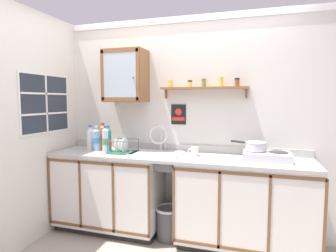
# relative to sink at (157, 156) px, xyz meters

# --- Properties ---
(back_wall) EXTENTS (3.41, 0.07, 2.44)m
(back_wall) POSITION_rel_sink_xyz_m (0.22, 0.27, 0.34)
(back_wall) COLOR silver
(back_wall) RESTS_ON ground
(side_wall_left) EXTENTS (0.05, 3.50, 2.44)m
(side_wall_left) POSITION_rel_sink_xyz_m (-1.21, -0.71, 0.33)
(side_wall_left) COLOR silver
(side_wall_left) RESTS_ON ground
(lower_cabinet_run) EXTENTS (1.22, 0.58, 0.88)m
(lower_cabinet_run) POSITION_rel_sink_xyz_m (-0.57, -0.04, -0.44)
(lower_cabinet_run) COLOR black
(lower_cabinet_run) RESTS_ON ground
(lower_cabinet_run_right) EXTENTS (1.34, 0.58, 0.88)m
(lower_cabinet_run_right) POSITION_rel_sink_xyz_m (0.95, -0.04, -0.44)
(lower_cabinet_run_right) COLOR black
(lower_cabinet_run_right) RESTS_ON ground
(countertop) EXTENTS (2.77, 0.60, 0.03)m
(countertop) POSITION_rel_sink_xyz_m (0.22, -0.04, 0.01)
(countertop) COLOR #B2B2AD
(countertop) RESTS_ON lower_cabinet_run
(backsplash) EXTENTS (2.77, 0.02, 0.08)m
(backsplash) POSITION_rel_sink_xyz_m (0.22, 0.23, 0.06)
(backsplash) COLOR #B2B2AD
(backsplash) RESTS_ON countertop
(sink) EXTENTS (0.55, 0.47, 0.45)m
(sink) POSITION_rel_sink_xyz_m (0.00, 0.00, 0.00)
(sink) COLOR silver
(sink) RESTS_ON countertop
(hot_plate_stove) EXTENTS (0.45, 0.32, 0.09)m
(hot_plate_stove) POSITION_rel_sink_xyz_m (1.14, -0.01, 0.07)
(hot_plate_stove) COLOR silver
(hot_plate_stove) RESTS_ON countertop
(saucepan) EXTENTS (0.35, 0.24, 0.09)m
(saucepan) POSITION_rel_sink_xyz_m (1.03, 0.02, 0.16)
(saucepan) COLOR silver
(saucepan) RESTS_ON hot_plate_stove
(bottle_juice_amber_0) EXTENTS (0.08, 0.08, 0.32)m
(bottle_juice_amber_0) POSITION_rel_sink_xyz_m (-0.70, 0.07, 0.17)
(bottle_juice_amber_0) COLOR gold
(bottle_juice_amber_0) RESTS_ON countertop
(bottle_water_clear_1) EXTENTS (0.07, 0.07, 0.30)m
(bottle_water_clear_1) POSITION_rel_sink_xyz_m (-0.57, -0.11, 0.16)
(bottle_water_clear_1) COLOR silver
(bottle_water_clear_1) RESTS_ON countertop
(bottle_opaque_white_2) EXTENTS (0.09, 0.09, 0.29)m
(bottle_opaque_white_2) POSITION_rel_sink_xyz_m (-0.83, 0.01, 0.15)
(bottle_opaque_white_2) COLOR white
(bottle_opaque_white_2) RESTS_ON countertop
(bottle_water_blue_3) EXTENTS (0.08, 0.08, 0.29)m
(bottle_water_blue_3) POSITION_rel_sink_xyz_m (-0.73, -0.03, 0.16)
(bottle_water_blue_3) COLOR #8CB7E0
(bottle_water_blue_3) RESTS_ON countertop
(bottle_detergent_teal_4) EXTENTS (0.07, 0.07, 0.29)m
(bottle_detergent_teal_4) POSITION_rel_sink_xyz_m (-0.59, 0.00, 0.15)
(bottle_detergent_teal_4) COLOR teal
(bottle_detergent_teal_4) RESTS_ON countertop
(dish_rack) EXTENTS (0.29, 0.25, 0.17)m
(dish_rack) POSITION_rel_sink_xyz_m (-0.38, -0.06, 0.06)
(dish_rack) COLOR #26664C
(dish_rack) RESTS_ON countertop
(mug) EXTENTS (0.11, 0.09, 0.09)m
(mug) POSITION_rel_sink_xyz_m (0.42, 0.01, 0.07)
(mug) COLOR white
(mug) RESTS_ON countertop
(wall_cabinet) EXTENTS (0.47, 0.33, 0.59)m
(wall_cabinet) POSITION_rel_sink_xyz_m (-0.41, 0.09, 0.88)
(wall_cabinet) COLOR brown
(spice_shelf) EXTENTS (0.95, 0.14, 0.23)m
(spice_shelf) POSITION_rel_sink_xyz_m (0.49, 0.18, 0.75)
(spice_shelf) COLOR brown
(warning_sign) EXTENTS (0.17, 0.01, 0.23)m
(warning_sign) POSITION_rel_sink_xyz_m (0.18, 0.24, 0.45)
(warning_sign) COLOR black
(window) EXTENTS (0.03, 0.75, 0.65)m
(window) POSITION_rel_sink_xyz_m (-1.18, -0.32, 0.57)
(window) COLOR #262D38
(trash_bin) EXTENTS (0.29, 0.29, 0.35)m
(trash_bin) POSITION_rel_sink_xyz_m (0.16, -0.08, -0.71)
(trash_bin) COLOR #4C4C51
(trash_bin) RESTS_ON ground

